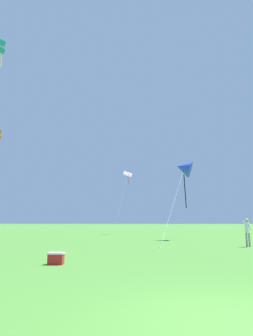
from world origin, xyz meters
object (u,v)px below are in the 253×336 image
person_in_blue_jacket (247,230)px  kite_blue_delta (184,168)px  kite_orange_box (0,137)px  kite_teal_box (1,48)px  kite_black_large (127,177)px  picnic_cooler (56,258)px

person_in_blue_jacket → kite_blue_delta: bearing=110.3°
kite_orange_box → kite_blue_delta: (18.50, -1.17, -3.69)m
kite_orange_box → kite_teal_box: kite_teal_box is taller
kite_black_large → person_in_blue_jacket: size_ratio=4.68×
kite_orange_box → kite_black_large: 16.68m
kite_teal_box → person_in_blue_jacket: 31.86m
kite_teal_box → kite_black_large: (13.95, 9.16, -13.56)m
kite_blue_delta → picnic_cooler: bearing=-114.3°
kite_blue_delta → person_in_blue_jacket: kite_blue_delta is taller
kite_orange_box → kite_teal_box: bearing=133.9°
kite_blue_delta → person_in_blue_jacket: bearing=-69.7°
picnic_cooler → person_in_blue_jacket: bearing=40.0°
kite_black_large → person_in_blue_jacket: (8.67, -19.34, -6.42)m
kite_orange_box → kite_teal_box: 11.01m
person_in_blue_jacket → picnic_cooler: 13.22m
kite_orange_box → kite_black_large: size_ratio=1.31×
kite_blue_delta → picnic_cooler: size_ratio=20.45×
kite_black_large → kite_teal_box: bearing=-146.7°
kite_blue_delta → kite_black_large: 13.08m
person_in_blue_jacket → picnic_cooler: bearing=-140.0°
kite_black_large → kite_blue_delta: bearing=-63.4°
kite_blue_delta → kite_orange_box: bearing=176.4°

